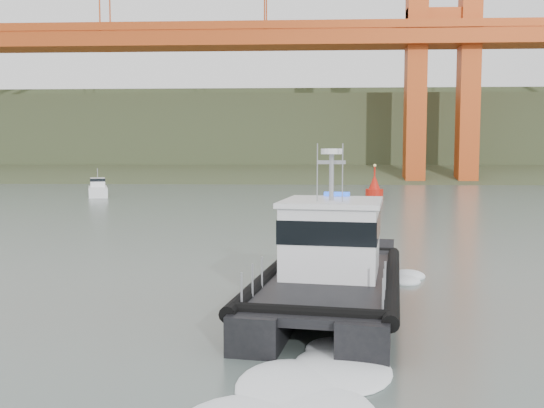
# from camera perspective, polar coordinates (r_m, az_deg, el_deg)

# --- Properties ---
(ground) EXTENTS (400.00, 400.00, 0.00)m
(ground) POSITION_cam_1_polar(r_m,az_deg,el_deg) (20.37, 1.12, -8.77)
(ground) COLOR #475550
(ground) RESTS_ON ground
(headlands) EXTENTS (500.00, 105.36, 27.12)m
(headlands) POSITION_cam_1_polar(r_m,az_deg,el_deg) (145.31, 2.55, 5.75)
(headlands) COLOR #364225
(headlands) RESTS_ON ground
(patrol_boat) EXTENTS (5.41, 10.97, 5.10)m
(patrol_boat) POSITION_cam_1_polar(r_m,az_deg,el_deg) (19.12, 5.54, -5.79)
(patrol_boat) COLOR black
(patrol_boat) RESTS_ON ground
(motorboat) EXTENTS (3.75, 6.10, 3.18)m
(motorboat) POSITION_cam_1_polar(r_m,az_deg,el_deg) (69.02, -16.07, 1.35)
(motorboat) COLOR white
(motorboat) RESTS_ON ground
(nav_buoy) EXTENTS (1.84, 1.84, 3.83)m
(nav_buoy) POSITION_cam_1_polar(r_m,az_deg,el_deg) (63.83, 9.62, 1.39)
(nav_buoy) COLOR red
(nav_buoy) RESTS_ON ground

